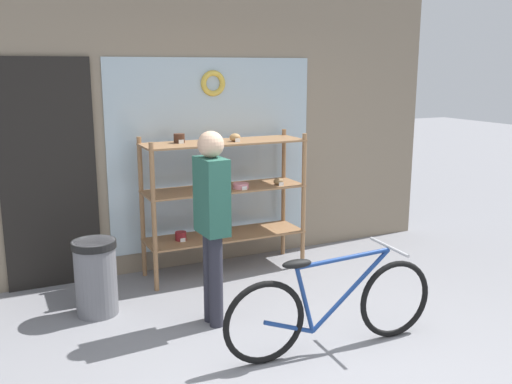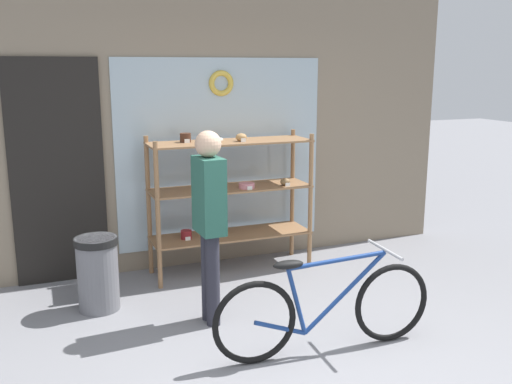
{
  "view_description": "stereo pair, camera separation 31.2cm",
  "coord_description": "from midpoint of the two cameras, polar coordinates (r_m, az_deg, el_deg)",
  "views": [
    {
      "loc": [
        -1.88,
        -2.72,
        2.01
      ],
      "look_at": [
        0.09,
        1.42,
        1.0
      ],
      "focal_mm": 40.0,
      "sensor_mm": 36.0,
      "label": 1
    },
    {
      "loc": [
        -1.59,
        -2.84,
        2.01
      ],
      "look_at": [
        0.09,
        1.42,
        1.0
      ],
      "focal_mm": 40.0,
      "sensor_mm": 36.0,
      "label": 2
    }
  ],
  "objects": [
    {
      "name": "bicycle",
      "position": [
        4.18,
        5.44,
        -11.38
      ],
      "size": [
        1.67,
        0.46,
        0.73
      ],
      "rotation": [
        0.0,
        0.0,
        -0.06
      ],
      "color": "black",
      "rests_on": "ground_plane"
    },
    {
      "name": "trash_bin",
      "position": [
        4.94,
        -17.51,
        -7.89
      ],
      "size": [
        0.36,
        0.36,
        0.63
      ],
      "color": "slate",
      "rests_on": "ground_plane"
    },
    {
      "name": "pedestrian",
      "position": [
        4.41,
        -6.46,
        -2.27
      ],
      "size": [
        0.2,
        0.33,
        1.54
      ],
      "rotation": [
        0.0,
        0.0,
        1.62
      ],
      "color": "#282833",
      "rests_on": "ground_plane"
    },
    {
      "name": "storefront_facade",
      "position": [
        5.76,
        -8.29,
        7.02
      ],
      "size": [
        5.59,
        0.13,
        3.03
      ],
      "color": "gray",
      "rests_on": "ground_plane"
    },
    {
      "name": "display_case",
      "position": [
        5.58,
        -4.82,
        0.13
      ],
      "size": [
        1.58,
        0.47,
        1.4
      ],
      "color": "#8E6642",
      "rests_on": "ground_plane"
    }
  ]
}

